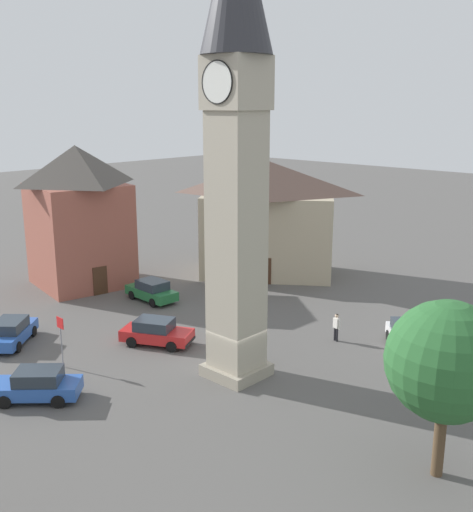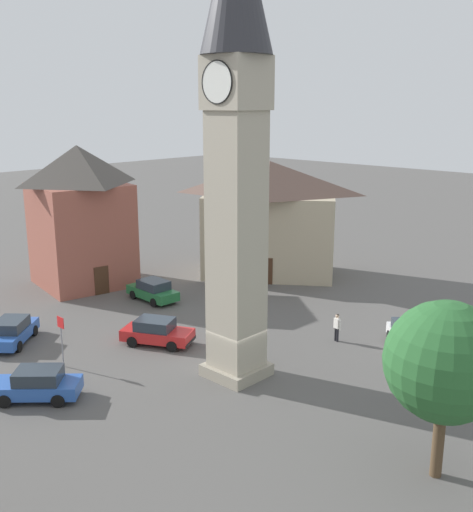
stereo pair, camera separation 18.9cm
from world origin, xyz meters
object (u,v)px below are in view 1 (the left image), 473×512
pedestrian (336,325)px  tree (447,361)px  car_red_corner (11,332)px  car_white_side (152,291)px  car_blue_kerb (407,336)px  building_terrace_right (79,215)px  road_sign (61,334)px  car_silver_kerb (467,376)px  car_black_far (37,385)px  clock_tower (237,106)px  car_green_alley (156,332)px  building_shop_left (268,218)px

pedestrian → tree: 13.85m
pedestrian → car_red_corner: bearing=-135.3°
car_white_side → pedestrian: bearing=11.1°
car_blue_kerb → building_terrace_right: bearing=-167.2°
car_white_side → road_sign: road_sign is taller
car_silver_kerb → road_sign: 20.73m
car_black_far → building_terrace_right: (-14.76, 12.08, 4.68)m
clock_tower → car_black_far: bearing=-120.8°
tree → building_terrace_right: bearing=171.4°
car_silver_kerb → car_white_side: 22.17m
building_terrace_right → car_silver_kerb: bearing=5.4°
car_blue_kerb → car_green_alley: same height
building_shop_left → road_sign: building_shop_left is taller
car_red_corner → car_white_side: (-0.29, 10.66, 0.00)m
car_blue_kerb → tree: bearing=-57.1°
car_silver_kerb → building_shop_left: building_shop_left is taller
car_black_far → road_sign: bearing=130.3°
pedestrian → car_white_side: bearing=-168.9°
clock_tower → pedestrian: bearing=81.3°
pedestrian → tree: size_ratio=0.25×
car_blue_kerb → car_red_corner: same height
car_silver_kerb → building_terrace_right: bearing=-174.6°
car_red_corner → building_terrace_right: bearing=127.6°
clock_tower → pedestrian: (1.13, 7.40, -12.53)m
building_terrace_right → road_sign: bearing=-36.8°
car_black_far → car_green_alley: 8.31m
pedestrian → road_sign: road_sign is taller
car_green_alley → clock_tower: bearing=2.0°
car_red_corner → car_black_far: (7.35, -2.46, 0.00)m
clock_tower → car_blue_kerb: 16.45m
car_silver_kerb → tree: 8.68m
car_silver_kerb → car_red_corner: 25.08m
car_red_corner → tree: bearing=11.6°
car_blue_kerb → car_black_far: bearing=-119.1°
car_black_far → road_sign: (-2.38, 2.81, 1.14)m
clock_tower → car_red_corner: (-12.39, -5.98, -12.77)m
car_blue_kerb → pedestrian: 4.07m
road_sign → pedestrian: bearing=56.7°
clock_tower → car_black_far: clock_tower is taller
car_silver_kerb → car_white_side: size_ratio=1.05×
road_sign → car_green_alley: bearing=77.4°
car_silver_kerb → car_green_alley: (-15.63, -6.62, 0.00)m
road_sign → clock_tower: bearing=37.2°
road_sign → car_silver_kerb: bearing=35.6°
car_black_far → car_green_alley: (-1.17, 8.23, 0.00)m
car_white_side → pedestrian: (13.81, 2.72, 0.25)m
building_shop_left → building_terrace_right: size_ratio=1.16×
tree → road_sign: (-18.86, -4.53, -2.73)m
car_red_corner → tree: (23.83, 4.88, 3.87)m
tree → building_shop_left: size_ratio=0.56×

